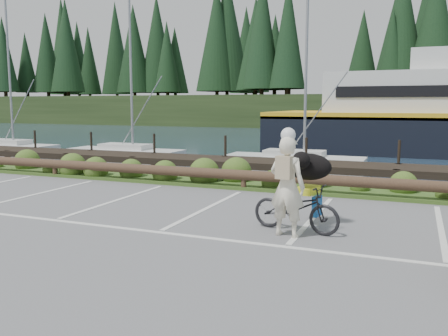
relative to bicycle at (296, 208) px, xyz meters
The scene contains 7 objects.
ground 2.64m from the bicycle, 163.98° to the right, with size 72.00×72.00×0.00m, color #5B5C5E.
harbor_backdrop 77.83m from the bicycle, 91.55° to the left, with size 170.00×160.00×30.00m.
vegetation_strip 5.24m from the bicycle, 118.55° to the left, with size 34.00×1.60×0.10m, color #3D5B21.
log_rail 4.64m from the bicycle, 122.71° to the left, with size 32.00×0.30×0.60m, color #443021, non-canonical shape.
bicycle is the anchor object (origin of this frame).
cyclist 0.65m from the bicycle, 100.39° to the right, with size 0.70×0.46×1.93m, color #F0E7CB.
dog 0.96m from the bicycle, 79.61° to the left, with size 0.97×0.47×0.56m, color black.
Camera 1 is at (4.63, -8.36, 2.52)m, focal length 38.00 mm.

